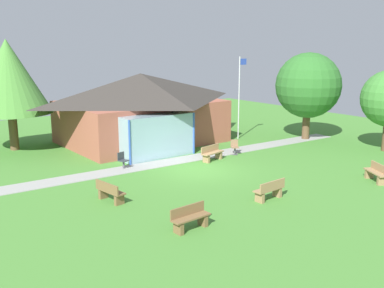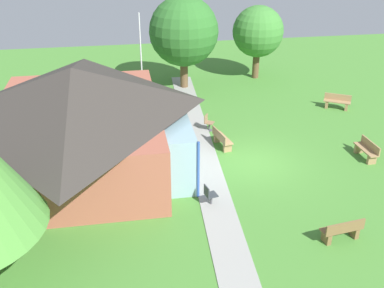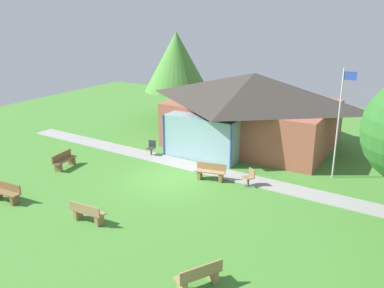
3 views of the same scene
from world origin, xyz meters
TOP-DOWN VIEW (x-y plane):
  - ground_plane at (0.00, 0.00)m, footprint 44.00×44.00m
  - pavilion at (1.18, 7.49)m, footprint 10.51×8.75m
  - footpath at (0.00, 2.16)m, footprint 24.93×2.60m
  - flagpole at (6.98, 4.47)m, footprint 0.64×0.08m
  - bench_mid_left at (-5.81, -1.46)m, footprint 0.65×1.55m
  - bench_rear_near_path at (1.75, 1.05)m, footprint 1.56×0.74m
  - bench_front_right at (5.40, -6.61)m, footprint 1.13×1.52m
  - bench_front_left at (-4.90, -5.68)m, footprint 1.52×0.51m
  - bench_front_center at (-0.45, -5.29)m, footprint 1.52×0.50m
  - patio_chair_lawn_spare at (3.71, 1.33)m, footprint 0.60×0.60m
  - patio_chair_west at (-2.97, 2.60)m, footprint 0.53×0.53m
  - tree_behind_pavilion_left at (-6.14, 10.41)m, footprint 4.87×4.87m

SIDE VIEW (x-z plane):
  - ground_plane at x=0.00m, z-range 0.00..0.00m
  - footpath at x=0.00m, z-range 0.00..0.03m
  - bench_mid_left at x=-5.81m, z-range -0.02..0.82m
  - bench_rear_near_path at x=1.75m, z-range -0.02..0.82m
  - bench_front_right at x=5.40m, z-range -0.02..0.82m
  - bench_front_left at x=-4.90m, z-range -0.02..0.82m
  - bench_front_center at x=-0.45m, z-range -0.02..0.82m
  - patio_chair_lawn_spare at x=3.71m, z-range -0.01..0.85m
  - patio_chair_west at x=-2.97m, z-range -0.01..0.85m
  - pavilion at x=1.18m, z-range 0.09..4.56m
  - flagpole at x=6.98m, z-range 0.29..5.81m
  - tree_behind_pavilion_left at x=-6.14m, z-range 1.11..7.74m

